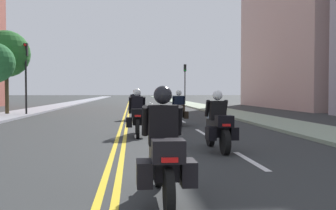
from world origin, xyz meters
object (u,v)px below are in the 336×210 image
(motorcycle_0, at_px, (164,155))
(traffic_light_near, at_px, (26,66))
(motorcycle_1, at_px, (218,126))
(motorcycle_2, at_px, (137,117))
(motorcycle_4, at_px, (135,107))
(traffic_light_far, at_px, (185,77))
(motorcycle_3, at_px, (179,111))
(street_tree_1, at_px, (6,54))

(motorcycle_0, relative_size, traffic_light_near, 0.48)
(motorcycle_1, height_order, traffic_light_near, traffic_light_near)
(motorcycle_2, height_order, motorcycle_4, motorcycle_4)
(motorcycle_0, xyz_separation_m, traffic_light_far, (5.54, 38.49, 2.52))
(motorcycle_1, height_order, motorcycle_3, motorcycle_3)
(motorcycle_3, relative_size, traffic_light_far, 0.49)
(traffic_light_near, bearing_deg, street_tree_1, 162.17)
(street_tree_1, bearing_deg, motorcycle_1, -57.53)
(traffic_light_near, xyz_separation_m, street_tree_1, (-1.31, 0.42, 0.76))
(motorcycle_4, distance_m, traffic_light_far, 23.11)
(motorcycle_3, bearing_deg, motorcycle_1, -87.20)
(motorcycle_1, distance_m, street_tree_1, 19.30)
(traffic_light_far, bearing_deg, traffic_light_near, -124.67)
(motorcycle_4, distance_m, traffic_light_near, 8.31)
(motorcycle_1, xyz_separation_m, traffic_light_near, (-8.90, 15.62, 2.55))
(motorcycle_1, relative_size, traffic_light_far, 0.47)
(motorcycle_0, distance_m, traffic_light_near, 21.55)
(motorcycle_3, height_order, motorcycle_4, motorcycle_4)
(motorcycle_1, distance_m, motorcycle_4, 11.87)
(motorcycle_2, xyz_separation_m, motorcycle_3, (1.95, 4.16, -0.02))
(traffic_light_far, relative_size, street_tree_1, 0.85)
(traffic_light_near, relative_size, traffic_light_far, 0.99)
(traffic_light_near, bearing_deg, motorcycle_1, -60.32)
(motorcycle_3, height_order, traffic_light_near, traffic_light_near)
(motorcycle_0, xyz_separation_m, motorcycle_4, (-0.24, 16.26, 0.01))
(motorcycle_1, xyz_separation_m, motorcycle_4, (-2.02, 11.70, 0.03))
(motorcycle_1, distance_m, traffic_light_near, 18.16)
(traffic_light_near, bearing_deg, traffic_light_far, 55.33)
(motorcycle_2, height_order, traffic_light_far, traffic_light_far)
(motorcycle_3, relative_size, street_tree_1, 0.42)
(motorcycle_1, xyz_separation_m, motorcycle_3, (-0.09, 7.75, 0.02))
(motorcycle_3, height_order, traffic_light_far, traffic_light_far)
(motorcycle_1, height_order, street_tree_1, street_tree_1)
(traffic_light_far, xyz_separation_m, street_tree_1, (-13.96, -17.88, 0.76))
(motorcycle_2, distance_m, traffic_light_near, 14.08)
(motorcycle_3, bearing_deg, motorcycle_2, -112.96)
(motorcycle_2, distance_m, street_tree_1, 15.25)
(motorcycle_0, bearing_deg, motorcycle_1, 67.83)
(motorcycle_3, distance_m, traffic_light_near, 12.09)
(traffic_light_near, xyz_separation_m, traffic_light_far, (12.66, 18.30, -0.01))
(motorcycle_0, relative_size, motorcycle_4, 0.96)
(motorcycle_4, relative_size, street_tree_1, 0.42)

